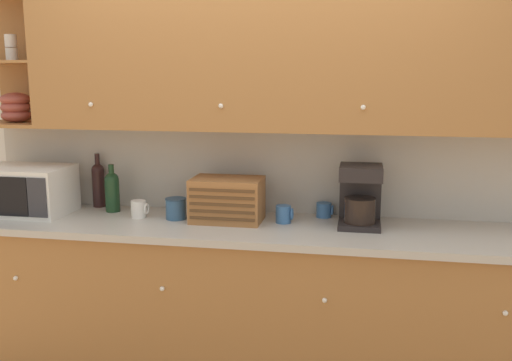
% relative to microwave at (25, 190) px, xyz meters
% --- Properties ---
extents(ground_plane, '(24.00, 24.00, 0.00)m').
position_rel_microwave_xyz_m(ground_plane, '(1.39, 0.31, -1.06)').
color(ground_plane, '#9E754C').
extents(wall_back, '(5.81, 0.06, 2.60)m').
position_rel_microwave_xyz_m(wall_back, '(1.39, 0.34, 0.24)').
color(wall_back, white).
rests_on(wall_back, ground_plane).
extents(counter_unit, '(3.43, 0.66, 0.92)m').
position_rel_microwave_xyz_m(counter_unit, '(1.39, -0.01, -0.60)').
color(counter_unit, '#A36B38').
rests_on(counter_unit, ground_plane).
extents(backsplash_panel, '(3.41, 0.01, 0.52)m').
position_rel_microwave_xyz_m(backsplash_panel, '(1.39, 0.30, 0.12)').
color(backsplash_panel, '#B7B2A8').
rests_on(backsplash_panel, counter_unit).
extents(upper_cabinets, '(3.41, 0.38, 0.79)m').
position_rel_microwave_xyz_m(upper_cabinets, '(1.56, 0.13, 0.77)').
color(upper_cabinets, '#A36B38').
rests_on(upper_cabinets, backsplash_panel).
extents(microwave, '(0.52, 0.37, 0.28)m').
position_rel_microwave_xyz_m(microwave, '(0.00, 0.00, 0.00)').
color(microwave, silver).
rests_on(microwave, counter_unit).
extents(second_wine_bottle, '(0.08, 0.08, 0.34)m').
position_rel_microwave_xyz_m(second_wine_bottle, '(0.35, 0.25, 0.01)').
color(second_wine_bottle, black).
rests_on(second_wine_bottle, counter_unit).
extents(wine_bottle, '(0.09, 0.09, 0.29)m').
position_rel_microwave_xyz_m(wine_bottle, '(0.49, 0.14, -0.01)').
color(wine_bottle, '#19381E').
rests_on(wine_bottle, counter_unit).
extents(mug, '(0.10, 0.09, 0.10)m').
position_rel_microwave_xyz_m(mug, '(0.71, 0.03, -0.09)').
color(mug, silver).
rests_on(mug, counter_unit).
extents(storage_canister, '(0.12, 0.12, 0.12)m').
position_rel_microwave_xyz_m(storage_canister, '(0.93, 0.03, -0.08)').
color(storage_canister, '#33567A').
rests_on(storage_canister, counter_unit).
extents(bread_box, '(0.40, 0.27, 0.25)m').
position_rel_microwave_xyz_m(bread_box, '(1.23, 0.05, -0.02)').
color(bread_box, '#996033').
rests_on(bread_box, counter_unit).
extents(mug_blue_second, '(0.10, 0.09, 0.10)m').
position_rel_microwave_xyz_m(mug_blue_second, '(1.56, 0.06, -0.09)').
color(mug_blue_second, '#38669E').
rests_on(mug_blue_second, counter_unit).
extents(mug_patterned_third, '(0.10, 0.09, 0.09)m').
position_rel_microwave_xyz_m(mug_patterned_third, '(1.77, 0.23, -0.10)').
color(mug_patterned_third, '#38669E').
rests_on(mug_patterned_third, counter_unit).
extents(coffee_maker, '(0.23, 0.25, 0.34)m').
position_rel_microwave_xyz_m(coffee_maker, '(1.98, 0.08, 0.03)').
color(coffee_maker, black).
rests_on(coffee_maker, counter_unit).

